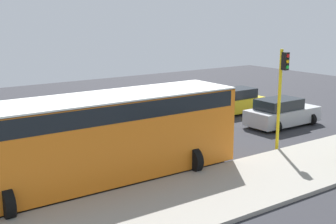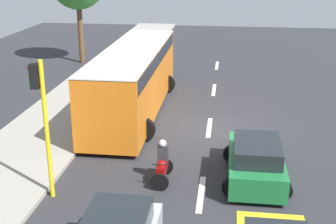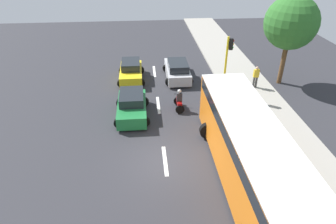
{
  "view_description": "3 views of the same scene",
  "coord_description": "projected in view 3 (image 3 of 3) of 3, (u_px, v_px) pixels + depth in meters",
  "views": [
    {
      "loc": [
        18.0,
        -8.61,
        6.05
      ],
      "look_at": [
        1.04,
        3.42,
        1.51
      ],
      "focal_mm": 49.08,
      "sensor_mm": 36.0,
      "label": 1
    },
    {
      "loc": [
        -0.64,
        19.14,
        7.45
      ],
      "look_at": [
        1.63,
        1.84,
        1.32
      ],
      "focal_mm": 48.62,
      "sensor_mm": 36.0,
      "label": 2
    },
    {
      "loc": [
        -0.9,
        -12.15,
        10.29
      ],
      "look_at": [
        0.42,
        3.06,
        1.16
      ],
      "focal_mm": 31.82,
      "sensor_mm": 36.0,
      "label": 3
    }
  ],
  "objects": [
    {
      "name": "lane_stripe_far_south",
      "position": [
        154.0,
        71.0,
        25.99
      ],
      "size": [
        0.2,
        2.4,
        0.01
      ],
      "primitive_type": "cube",
      "color": "white",
      "rests_on": "ground"
    },
    {
      "name": "car_yellow_cab",
      "position": [
        131.0,
        72.0,
        24.15
      ],
      "size": [
        2.15,
        3.81,
        1.52
      ],
      "color": "yellow",
      "rests_on": "ground"
    },
    {
      "name": "traffic_light_corner",
      "position": [
        228.0,
        59.0,
        20.37
      ],
      "size": [
        0.49,
        0.24,
        4.5
      ],
      "color": "yellow",
      "rests_on": "ground"
    },
    {
      "name": "lane_stripe_south",
      "position": [
        158.0,
        105.0,
        20.86
      ],
      "size": [
        0.2,
        2.4,
        0.01
      ],
      "primitive_type": "cube",
      "color": "white",
      "rests_on": "ground"
    },
    {
      "name": "ground_plane",
      "position": [
        165.0,
        161.0,
        15.76
      ],
      "size": [
        40.0,
        60.0,
        0.1
      ],
      "primitive_type": "cube",
      "color": "#2D2D33"
    },
    {
      "name": "motorcycle",
      "position": [
        179.0,
        101.0,
        20.05
      ],
      "size": [
        0.6,
        1.3,
        1.53
      ],
      "color": "black",
      "rests_on": "ground"
    },
    {
      "name": "sidewalk",
      "position": [
        293.0,
        152.0,
        16.22
      ],
      "size": [
        4.0,
        60.0,
        0.15
      ],
      "primitive_type": "cube",
      "color": "#9E998E",
      "rests_on": "ground"
    },
    {
      "name": "car_green",
      "position": [
        132.0,
        106.0,
        19.32
      ],
      "size": [
        2.24,
        3.9,
        1.52
      ],
      "color": "#1E7238",
      "rests_on": "ground"
    },
    {
      "name": "street_tree_center",
      "position": [
        291.0,
        23.0,
        21.56
      ],
      "size": [
        3.9,
        3.9,
        6.74
      ],
      "color": "brown",
      "rests_on": "ground"
    },
    {
      "name": "pedestrian_near_signal",
      "position": [
        256.0,
        76.0,
        22.52
      ],
      "size": [
        0.4,
        0.24,
        1.69
      ],
      "color": "#3F3F3F",
      "rests_on": "sidewalk"
    },
    {
      "name": "car_silver",
      "position": [
        177.0,
        70.0,
        24.39
      ],
      "size": [
        2.23,
        4.24,
        1.52
      ],
      "color": "#B7B7BC",
      "rests_on": "ground"
    },
    {
      "name": "lane_stripe_mid",
      "position": [
        165.0,
        161.0,
        15.73
      ],
      "size": [
        0.2,
        2.4,
        0.01
      ],
      "primitive_type": "cube",
      "color": "white",
      "rests_on": "ground"
    },
    {
      "name": "city_bus",
      "position": [
        249.0,
        148.0,
        13.66
      ],
      "size": [
        3.2,
        11.0,
        3.16
      ],
      "color": "orange",
      "rests_on": "ground"
    }
  ]
}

